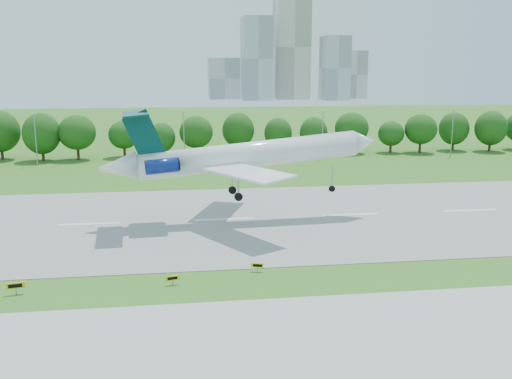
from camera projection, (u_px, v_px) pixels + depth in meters
The scene contains 10 objects.
ground at pixel (54, 287), 59.84m from camera, with size 600.00×600.00×0.00m, color #33631A.
runway at pixel (89, 224), 84.06m from camera, with size 400.00×45.00×0.08m, color gray.
taxiway at pixel (5, 375), 42.38m from camera, with size 400.00×23.00×0.08m, color #ADADA8.
tree_line at pixel (125, 134), 147.76m from camera, with size 288.40×8.40×10.40m.
light_poles at pixel (111, 138), 137.69m from camera, with size 175.90×0.25×12.19m.
skyline at pixel (286, 60), 445.86m from camera, with size 127.00×52.00×80.00m.
airliner at pixel (236, 155), 84.84m from camera, with size 42.40×30.66×13.51m.
taxi_sign_left at pixel (16, 286), 57.63m from camera, with size 1.79×0.54×1.25m.
taxi_sign_centre at pixel (257, 265), 64.21m from camera, with size 1.40×0.55×0.99m.
taxi_sign_right at pixel (173, 278), 60.25m from camera, with size 1.42×0.45×1.00m.
Camera 1 is at (13.19, -58.88, 22.25)m, focal length 40.00 mm.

